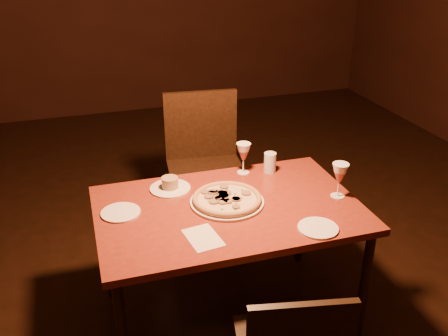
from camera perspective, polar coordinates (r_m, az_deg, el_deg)
name	(u,v)px	position (r m, az deg, el deg)	size (l,w,h in m)	color
floor	(195,314)	(2.85, -3.29, -16.27)	(7.00, 7.00, 0.00)	black
dining_table	(228,217)	(2.46, 0.50, -5.63)	(1.29, 0.83, 0.68)	maroon
chair_far	(205,162)	(3.20, -2.21, 0.71)	(0.52, 0.52, 0.98)	black
pizza_plate	(227,199)	(2.45, 0.35, -3.60)	(0.36, 0.36, 0.04)	white
ramekin_saucer	(170,186)	(2.59, -6.19, -2.00)	(0.21, 0.21, 0.07)	white
wine_glass_far	(243,158)	(2.73, 2.23, 1.12)	(0.08, 0.08, 0.18)	#A45044
wine_glass_right	(339,180)	(2.55, 13.03, -1.38)	(0.08, 0.08, 0.18)	#A45044
water_tumbler	(270,162)	(2.76, 5.27, 0.63)	(0.07, 0.07, 0.11)	silver
side_plate_left	(121,213)	(2.43, -11.73, -5.01)	(0.19, 0.19, 0.01)	white
side_plate_near	(318,228)	(2.30, 10.69, -6.77)	(0.18, 0.18, 0.01)	white
menu_card	(203,238)	(2.20, -2.40, -7.95)	(0.13, 0.20, 0.00)	silver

